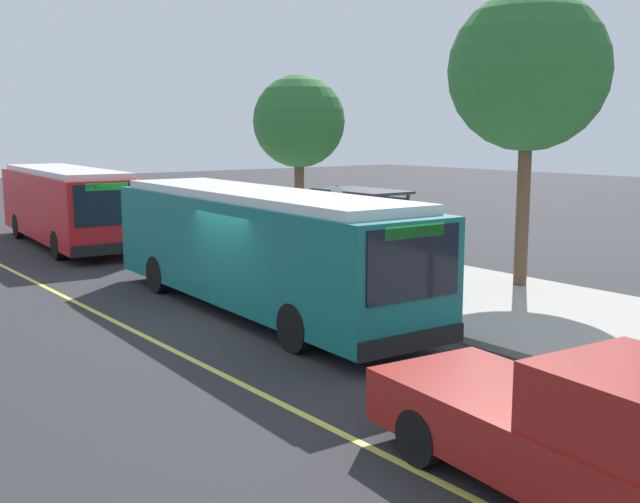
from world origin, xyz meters
The scene contains 12 objects.
ground_plane centered at (0.00, 0.00, 0.00)m, with size 120.00×120.00×0.00m, color #2B2B2D.
sidewalk_curb centered at (0.00, 6.00, 0.07)m, with size 44.00×6.40×0.15m, color #A8A399.
lane_stripe_center centered at (0.00, -2.20, 0.00)m, with size 36.00×0.14×0.01m, color #E0D64C.
transit_bus_main centered at (-0.55, 1.01, 1.62)m, with size 11.47×3.12×2.95m.
transit_bus_second centered at (-14.07, 1.07, 1.62)m, with size 10.60×3.39×2.95m.
pickup_truck centered at (9.99, -1.32, 0.86)m, with size 5.57×2.50×1.85m.
bus_shelter centered at (-2.55, 6.02, 1.92)m, with size 2.90×1.60×2.48m.
waiting_bench centered at (-2.53, 6.15, 0.63)m, with size 1.60×0.48×0.95m.
route_sign_post centered at (-0.45, 3.38, 1.96)m, with size 0.44×0.08×2.80m.
pedestrian_commuter centered at (-0.96, 3.87, 1.12)m, with size 0.24×0.40×1.69m.
street_tree_near_shelter centered at (-7.94, 7.62, 4.66)m, with size 3.35×3.35×6.22m.
street_tree_upstreet centered at (1.77, 8.08, 5.89)m, with size 4.25×4.25×7.90m.
Camera 1 is at (14.74, -8.82, 4.34)m, focal length 42.72 mm.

